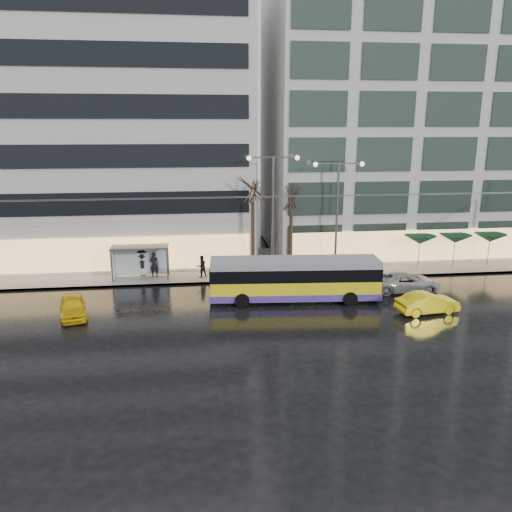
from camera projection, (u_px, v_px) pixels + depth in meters
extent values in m
plane|color=black|center=(266.00, 330.00, 28.40)|extent=(140.00, 140.00, 0.00)
cube|color=gray|center=(267.00, 263.00, 42.06)|extent=(80.00, 10.00, 0.15)
cube|color=slate|center=(276.00, 281.00, 37.31)|extent=(80.00, 0.10, 0.15)
cube|color=beige|center=(48.00, 128.00, 42.00)|extent=(34.00, 14.00, 22.00)
cube|color=beige|center=(443.00, 111.00, 45.67)|extent=(32.00, 14.00, 25.00)
cube|color=yellow|center=(294.00, 287.00, 33.03)|extent=(11.17, 3.09, 1.38)
cube|color=#4F3B94|center=(294.00, 293.00, 33.14)|extent=(11.21, 3.13, 0.46)
cube|color=black|center=(295.00, 272.00, 32.77)|extent=(11.19, 3.11, 0.83)
cube|color=gray|center=(295.00, 263.00, 32.61)|extent=(11.17, 3.09, 0.46)
cube|color=black|center=(378.00, 273.00, 33.06)|extent=(0.21, 2.11, 1.20)
cube|color=black|center=(210.00, 275.00, 32.56)|extent=(0.21, 2.11, 1.20)
cylinder|color=black|center=(343.00, 288.00, 34.43)|extent=(0.94, 0.39, 0.92)
cylinder|color=black|center=(350.00, 299.00, 32.20)|extent=(0.94, 0.39, 0.92)
cylinder|color=black|center=(242.00, 289.00, 34.11)|extent=(0.94, 0.39, 0.92)
cylinder|color=black|center=(242.00, 300.00, 31.89)|extent=(0.94, 0.39, 0.92)
cylinder|color=#595B60|center=(280.00, 240.00, 33.08)|extent=(0.30, 3.42, 2.42)
cylinder|color=#595B60|center=(279.00, 238.00, 33.52)|extent=(0.30, 3.42, 2.42)
cylinder|color=#595B60|center=(270.00, 197.00, 32.33)|extent=(42.00, 0.04, 0.04)
cylinder|color=#595B60|center=(269.00, 196.00, 32.81)|extent=(42.00, 0.04, 0.04)
cube|color=#595B60|center=(140.00, 247.00, 36.91)|extent=(4.20, 1.60, 0.12)
cube|color=silver|center=(142.00, 261.00, 37.89)|extent=(4.00, 0.05, 2.20)
cube|color=white|center=(113.00, 264.00, 36.98)|extent=(0.10, 1.40, 2.20)
cylinder|color=#595B60|center=(112.00, 267.00, 36.32)|extent=(0.10, 0.10, 2.40)
cylinder|color=#595B60|center=(115.00, 262.00, 37.66)|extent=(0.10, 0.10, 2.40)
cylinder|color=#595B60|center=(167.00, 265.00, 36.78)|extent=(0.10, 0.10, 2.40)
cylinder|color=#595B60|center=(168.00, 260.00, 38.13)|extent=(0.10, 0.10, 2.40)
cylinder|color=#595B60|center=(273.00, 216.00, 37.84)|extent=(0.18, 0.18, 9.00)
cylinder|color=#595B60|center=(261.00, 157.00, 36.62)|extent=(1.80, 0.10, 0.10)
cylinder|color=#595B60|center=(285.00, 157.00, 36.83)|extent=(1.80, 0.10, 0.10)
sphere|color=#FFF2CC|center=(249.00, 158.00, 36.53)|extent=(0.36, 0.36, 0.36)
sphere|color=#FFF2CC|center=(297.00, 158.00, 36.95)|extent=(0.36, 0.36, 0.36)
cylinder|color=#595B60|center=(337.00, 218.00, 38.48)|extent=(0.18, 0.18, 8.50)
cylinder|color=#595B60|center=(327.00, 164.00, 37.33)|extent=(1.80, 0.10, 0.10)
cylinder|color=#595B60|center=(351.00, 163.00, 37.54)|extent=(1.80, 0.10, 0.10)
sphere|color=#FFF2CC|center=(316.00, 164.00, 37.24)|extent=(0.36, 0.36, 0.36)
sphere|color=#FFF2CC|center=(362.00, 164.00, 37.65)|extent=(0.36, 0.36, 0.36)
cylinder|color=black|center=(253.00, 238.00, 38.28)|extent=(0.28, 0.28, 5.60)
cylinder|color=black|center=(291.00, 241.00, 38.91)|extent=(0.28, 0.28, 4.90)
cylinder|color=#595B60|center=(419.00, 254.00, 40.27)|extent=(0.06, 0.06, 2.20)
cone|color=#0E3520|center=(420.00, 240.00, 39.97)|extent=(2.50, 2.50, 0.70)
cylinder|color=#595B60|center=(454.00, 253.00, 40.62)|extent=(0.06, 0.06, 2.20)
cone|color=#0E3520|center=(455.00, 239.00, 40.32)|extent=(2.50, 2.50, 0.70)
cylinder|color=#595B60|center=(488.00, 252.00, 40.96)|extent=(0.06, 0.06, 2.20)
cone|color=#0E3520|center=(490.00, 238.00, 40.66)|extent=(2.50, 2.50, 0.70)
imported|color=#E3B60B|center=(73.00, 307.00, 30.30)|extent=(2.40, 3.99, 1.27)
imported|color=yellow|center=(428.00, 303.00, 30.89)|extent=(4.06, 1.90, 1.29)
imported|color=#A7A8AC|center=(406.00, 282.00, 35.00)|extent=(4.85, 2.42, 1.32)
imported|color=black|center=(154.00, 264.00, 37.84)|extent=(0.75, 0.55, 1.90)
imported|color=#D547A1|center=(154.00, 254.00, 37.64)|extent=(1.09, 1.10, 0.88)
imported|color=black|center=(201.00, 266.00, 37.75)|extent=(1.00, 0.91, 1.67)
imported|color=black|center=(142.00, 264.00, 38.10)|extent=(1.16, 0.68, 1.78)
imported|color=black|center=(142.00, 253.00, 37.89)|extent=(0.83, 0.83, 0.72)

